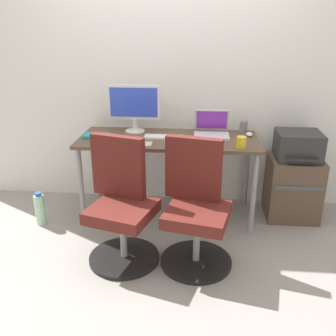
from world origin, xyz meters
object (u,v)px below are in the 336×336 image
side_cabinet (293,188)px  open_laptop (212,129)px  water_bottle_on_floor (40,209)px  desktop_monitor (134,105)px  office_chair_right (196,209)px  coffee_mug (241,142)px  office_chair_left (121,206)px  printer (298,145)px

side_cabinet → open_laptop: (-0.76, 0.05, 0.52)m
water_bottle_on_floor → desktop_monitor: (0.80, 0.46, 0.86)m
office_chair_right → desktop_monitor: desktop_monitor is taller
water_bottle_on_floor → coffee_mug: bearing=2.1°
office_chair_right → desktop_monitor: (-0.59, 0.87, 0.58)m
office_chair_left → office_chair_right: (0.56, 0.00, 0.00)m
office_chair_left → coffee_mug: office_chair_left is taller
side_cabinet → printer: size_ratio=1.44×
side_cabinet → open_laptop: open_laptop is taller
printer → open_laptop: size_ratio=1.29×
office_chair_right → side_cabinet: 1.18m
office_chair_left → side_cabinet: bearing=28.3°
printer → water_bottle_on_floor: printer is taller
water_bottle_on_floor → desktop_monitor: bearing=29.6°
side_cabinet → printer: (0.00, -0.00, 0.41)m
office_chair_right → water_bottle_on_floor: size_ratio=3.03×
office_chair_left → office_chair_right: same height
office_chair_left → side_cabinet: office_chair_left is taller
desktop_monitor → printer: bearing=-3.8°
office_chair_left → printer: 1.65m
office_chair_left → printer: (1.44, 0.77, 0.27)m
office_chair_left → water_bottle_on_floor: 0.97m
side_cabinet → desktop_monitor: 1.64m
office_chair_left → desktop_monitor: (-0.04, 0.87, 0.58)m
side_cabinet → office_chair_right: bearing=-138.7°
printer → side_cabinet: bearing=90.0°
water_bottle_on_floor → coffee_mug: 1.86m
office_chair_right → side_cabinet: (0.88, 0.77, -0.14)m
side_cabinet → water_bottle_on_floor: side_cabinet is taller
office_chair_left → side_cabinet: 1.64m
office_chair_left → coffee_mug: size_ratio=10.22×
office_chair_left → desktop_monitor: bearing=92.4°
open_laptop → coffee_mug: open_laptop is taller
side_cabinet → water_bottle_on_floor: 2.31m
coffee_mug → printer: bearing=29.0°
desktop_monitor → open_laptop: bearing=-3.9°
printer → office_chair_left: bearing=-151.7°
coffee_mug → desktop_monitor: bearing=157.4°
desktop_monitor → coffee_mug: desktop_monitor is taller
office_chair_left → open_laptop: open_laptop is taller
printer → coffee_mug: bearing=-151.0°
office_chair_left → coffee_mug: 1.09m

